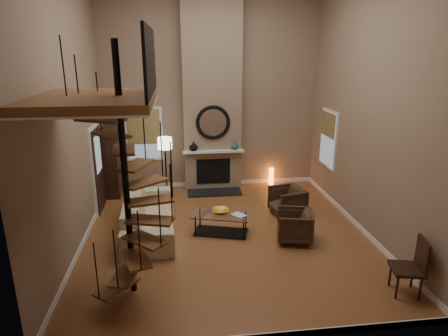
{
  "coord_description": "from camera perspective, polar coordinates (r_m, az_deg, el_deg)",
  "views": [
    {
      "loc": [
        -0.99,
        -7.57,
        3.88
      ],
      "look_at": [
        0.0,
        0.4,
        1.4
      ],
      "focal_mm": 31.07,
      "sensor_mm": 36.0,
      "label": 1
    }
  ],
  "objects": [
    {
      "name": "ground",
      "position": [
        8.57,
        0.33,
        -9.81
      ],
      "size": [
        6.0,
        6.5,
        0.01
      ],
      "primitive_type": "cube",
      "color": "#A36534",
      "rests_on": "ground"
    },
    {
      "name": "back_wall",
      "position": [
        10.93,
        -1.87,
        11.21
      ],
      "size": [
        6.0,
        0.02,
        5.5
      ],
      "primitive_type": "cube",
      "color": "#90765D",
      "rests_on": "ground"
    },
    {
      "name": "front_wall",
      "position": [
        4.57,
        5.63,
        2.77
      ],
      "size": [
        6.0,
        0.02,
        5.5
      ],
      "primitive_type": "cube",
      "color": "#90765D",
      "rests_on": "ground"
    },
    {
      "name": "left_wall",
      "position": [
        7.92,
        -21.92,
        7.73
      ],
      "size": [
        0.02,
        6.5,
        5.5
      ],
      "primitive_type": "cube",
      "color": "#90765D",
      "rests_on": "ground"
    },
    {
      "name": "right_wall",
      "position": [
        8.63,
        20.77,
        8.54
      ],
      "size": [
        0.02,
        6.5,
        5.5
      ],
      "primitive_type": "cube",
      "color": "#90765D",
      "rests_on": "ground"
    },
    {
      "name": "baseboard_back",
      "position": [
        11.51,
        -1.74,
        -2.23
      ],
      "size": [
        6.0,
        0.02,
        0.12
      ],
      "primitive_type": "cube",
      "color": "white",
      "rests_on": "ground"
    },
    {
      "name": "baseboard_left",
      "position": [
        8.71,
        -19.88,
        -9.95
      ],
      "size": [
        0.02,
        6.5,
        0.12
      ],
      "primitive_type": "cube",
      "color": "white",
      "rests_on": "ground"
    },
    {
      "name": "baseboard_right",
      "position": [
        9.37,
        18.97,
        -7.91
      ],
      "size": [
        0.02,
        6.5,
        0.12
      ],
      "primitive_type": "cube",
      "color": "white",
      "rests_on": "ground"
    },
    {
      "name": "chimney_breast",
      "position": [
        10.74,
        -1.78,
        11.11
      ],
      "size": [
        1.6,
        0.38,
        5.5
      ],
      "primitive_type": "cube",
      "color": "#8A7259",
      "rests_on": "ground"
    },
    {
      "name": "hearth",
      "position": [
        10.9,
        -1.4,
        -3.59
      ],
      "size": [
        1.5,
        0.6,
        0.04
      ],
      "primitive_type": "cube",
      "color": "black",
      "rests_on": "ground"
    },
    {
      "name": "firebox",
      "position": [
        10.99,
        -1.57,
        -0.48
      ],
      "size": [
        0.95,
        0.02,
        0.72
      ],
      "primitive_type": "cube",
      "color": "black",
      "rests_on": "chimney_breast"
    },
    {
      "name": "mantel",
      "position": [
        10.75,
        -1.56,
        2.44
      ],
      "size": [
        1.7,
        0.18,
        0.06
      ],
      "primitive_type": "cube",
      "color": "white",
      "rests_on": "chimney_breast"
    },
    {
      "name": "mirror_frame",
      "position": [
        10.63,
        -1.62,
        6.7
      ],
      "size": [
        0.94,
        0.1,
        0.94
      ],
      "primitive_type": "torus",
      "rotation": [
        1.57,
        0.0,
        0.0
      ],
      "color": "black",
      "rests_on": "chimney_breast"
    },
    {
      "name": "mirror_disc",
      "position": [
        10.64,
        -1.63,
        6.71
      ],
      "size": [
        0.8,
        0.01,
        0.8
      ],
      "primitive_type": "cylinder",
      "rotation": [
        1.57,
        0.0,
        0.0
      ],
      "color": "white",
      "rests_on": "chimney_breast"
    },
    {
      "name": "vase_left",
      "position": [
        10.72,
        -4.52,
        3.19
      ],
      "size": [
        0.24,
        0.24,
        0.25
      ],
      "primitive_type": "imported",
      "color": "black",
      "rests_on": "mantel"
    },
    {
      "name": "vase_right",
      "position": [
        10.83,
        1.58,
        3.29
      ],
      "size": [
        0.2,
        0.2,
        0.21
      ],
      "primitive_type": "imported",
      "color": "#1A5B5A",
      "rests_on": "mantel"
    },
    {
      "name": "window_back",
      "position": [
        11.07,
        -11.68,
        5.03
      ],
      "size": [
        1.02,
        0.06,
        1.52
      ],
      "color": "white",
      "rests_on": "back_wall"
    },
    {
      "name": "window_right",
      "position": [
        10.6,
        15.1,
        4.29
      ],
      "size": [
        0.06,
        1.02,
        1.52
      ],
      "color": "white",
      "rests_on": "right_wall"
    },
    {
      "name": "entry_door",
      "position": [
        9.99,
        -18.11,
        -0.18
      ],
      "size": [
        0.1,
        1.05,
        2.16
      ],
      "color": "white",
      "rests_on": "ground"
    },
    {
      "name": "loft",
      "position": [
        5.9,
        -17.62,
        10.1
      ],
      "size": [
        1.7,
        2.2,
        1.09
      ],
      "color": "brown",
      "rests_on": "left_wall"
    },
    {
      "name": "spiral_stair",
      "position": [
        6.2,
        -14.02,
        -3.15
      ],
      "size": [
        1.47,
        1.47,
        4.06
      ],
      "color": "black",
      "rests_on": "ground"
    },
    {
      "name": "hutch",
      "position": [
        10.95,
        -16.16,
        0.94
      ],
      "size": [
        0.4,
        0.85,
        1.9
      ],
      "primitive_type": "cube",
      "color": "black",
      "rests_on": "ground"
    },
    {
      "name": "sofa",
      "position": [
        8.75,
        -10.98,
        -6.65
      ],
      "size": [
        1.1,
        2.71,
        0.79
      ],
      "primitive_type": "imported",
      "rotation": [
        0.0,
        0.0,
        1.59
      ],
      "color": "#CAB68C",
      "rests_on": "ground"
    },
    {
      "name": "armchair_near",
      "position": [
        9.55,
        9.66,
        -4.78
      ],
      "size": [
        0.89,
        0.87,
        0.68
      ],
      "primitive_type": "imported",
      "rotation": [
        0.0,
        0.0,
        -1.36
      ],
      "color": "#3A2A1B",
      "rests_on": "ground"
    },
    {
      "name": "armchair_far",
      "position": [
        8.29,
        10.8,
        -8.33
      ],
      "size": [
        0.86,
        0.85,
        0.65
      ],
      "primitive_type": "imported",
      "rotation": [
        0.0,
        0.0,
        -1.81
      ],
      "color": "#3A2A1B",
      "rests_on": "ground"
    },
    {
      "name": "coffee_table",
      "position": [
        8.52,
        -0.45,
        -7.82
      ],
      "size": [
        1.37,
        0.95,
        0.46
      ],
      "color": "silver",
      "rests_on": "ground"
    },
    {
      "name": "bowl",
      "position": [
        8.47,
        -0.49,
        -6.37
      ],
      "size": [
        0.38,
        0.38,
        0.09
      ],
      "primitive_type": "imported",
      "color": "gold",
      "rests_on": "coffee_table"
    },
    {
      "name": "book",
      "position": [
        8.35,
        2.07,
        -7.01
      ],
      "size": [
        0.35,
        0.37,
        0.03
      ],
      "primitive_type": "imported",
      "rotation": [
        0.0,
        0.0,
        0.64
      ],
      "color": "gray",
      "rests_on": "coffee_table"
    },
    {
      "name": "floor_lamp",
      "position": [
        10.14,
        -8.67,
        2.88
      ],
      "size": [
        0.37,
        0.37,
        1.7
      ],
      "color": "black",
      "rests_on": "ground"
    },
    {
      "name": "accent_lamp",
      "position": [
        11.59,
        6.95,
        -1.22
      ],
      "size": [
        0.14,
        0.14,
        0.5
      ],
      "primitive_type": "cylinder",
      "color": "orange",
      "rests_on": "ground"
    },
    {
      "name": "side_chair",
      "position": [
        7.16,
        26.05,
        -12.68
      ],
      "size": [
        0.58,
        0.58,
        1.01
      ],
      "color": "black",
      "rests_on": "ground"
    }
  ]
}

